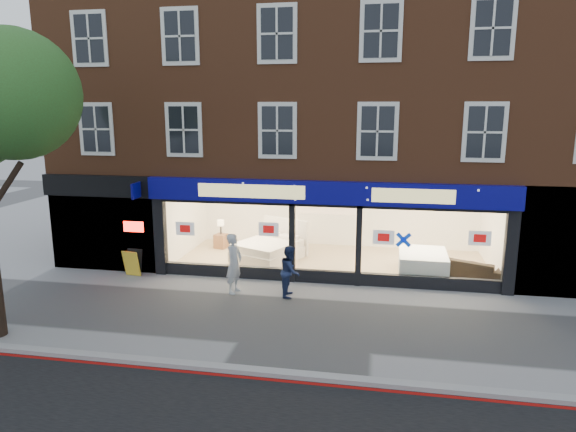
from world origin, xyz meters
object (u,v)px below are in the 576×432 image
(sofa, at_px, (470,268))
(a_board, at_px, (133,263))
(pedestrian_blue, at_px, (290,271))
(display_bed, at_px, (270,249))
(mattress_stack, at_px, (422,264))
(pedestrian_grey, at_px, (234,263))

(sofa, relative_size, a_board, 2.37)
(a_board, relative_size, pedestrian_blue, 0.58)
(display_bed, height_order, sofa, display_bed)
(mattress_stack, height_order, sofa, mattress_stack)
(pedestrian_blue, bearing_deg, a_board, 77.83)
(display_bed, height_order, pedestrian_blue, pedestrian_blue)
(mattress_stack, height_order, a_board, a_board)
(display_bed, xyz_separation_m, a_board, (-4.13, -2.40, -0.03))
(a_board, bearing_deg, pedestrian_blue, -1.33)
(pedestrian_grey, distance_m, pedestrian_blue, 1.72)
(display_bed, relative_size, mattress_stack, 1.48)
(mattress_stack, distance_m, pedestrian_blue, 4.66)
(mattress_stack, xyz_separation_m, a_board, (-9.46, -1.49, -0.04))
(pedestrian_blue, bearing_deg, pedestrian_grey, 87.48)
(mattress_stack, height_order, pedestrian_blue, pedestrian_blue)
(display_bed, bearing_deg, mattress_stack, 14.76)
(sofa, height_order, a_board, a_board)
(display_bed, bearing_deg, pedestrian_grey, -71.63)
(display_bed, height_order, pedestrian_grey, pedestrian_grey)
(a_board, xyz_separation_m, pedestrian_grey, (3.77, -0.93, 0.47))
(sofa, bearing_deg, mattress_stack, 24.68)
(pedestrian_grey, bearing_deg, sofa, -59.39)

